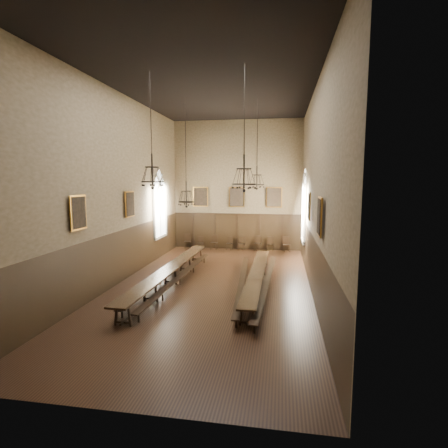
% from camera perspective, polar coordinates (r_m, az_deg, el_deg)
% --- Properties ---
extents(floor, '(9.00, 18.00, 0.02)m').
position_cam_1_polar(floor, '(16.49, -1.97, -10.14)').
color(floor, black).
rests_on(floor, ground).
extents(ceiling, '(9.00, 18.00, 0.02)m').
position_cam_1_polar(ceiling, '(16.25, -2.12, 21.83)').
color(ceiling, black).
rests_on(ceiling, ground).
extents(wall_back, '(9.00, 0.02, 9.00)m').
position_cam_1_polar(wall_back, '(24.63, 2.13, 6.29)').
color(wall_back, '#7E684D').
rests_on(wall_back, ground).
extents(wall_front, '(9.00, 0.02, 9.00)m').
position_cam_1_polar(wall_front, '(7.14, -16.51, 3.56)').
color(wall_front, '#7E684D').
rests_on(wall_front, ground).
extents(wall_left, '(0.02, 18.00, 9.00)m').
position_cam_1_polar(wall_left, '(17.21, -17.00, 5.55)').
color(wall_left, '#7E684D').
rests_on(wall_left, ground).
extents(wall_right, '(0.02, 18.00, 9.00)m').
position_cam_1_polar(wall_right, '(15.49, 14.62, 5.47)').
color(wall_right, '#7E684D').
rests_on(wall_right, ground).
extents(wainscot_panelling, '(9.00, 18.00, 2.50)m').
position_cam_1_polar(wainscot_panelling, '(16.16, -1.99, -5.87)').
color(wainscot_panelling, black).
rests_on(wainscot_panelling, floor).
extents(table_left, '(1.00, 10.74, 0.84)m').
position_cam_1_polar(table_left, '(16.83, -8.70, -8.33)').
color(table_left, black).
rests_on(table_left, floor).
extents(table_right, '(0.71, 9.51, 0.74)m').
position_cam_1_polar(table_right, '(16.24, 5.40, -9.04)').
color(table_right, black).
rests_on(table_right, floor).
extents(bench_left_outer, '(0.44, 9.12, 0.41)m').
position_cam_1_polar(bench_left_outer, '(17.06, -10.41, -8.70)').
color(bench_left_outer, black).
rests_on(bench_left_outer, floor).
extents(bench_left_inner, '(0.65, 9.67, 0.43)m').
position_cam_1_polar(bench_left_inner, '(16.74, -7.19, -8.90)').
color(bench_left_inner, black).
rests_on(bench_left_inner, floor).
extents(bench_right_inner, '(0.87, 9.38, 0.42)m').
position_cam_1_polar(bench_right_inner, '(16.14, 3.01, -9.50)').
color(bench_right_inner, black).
rests_on(bench_right_inner, floor).
extents(bench_right_outer, '(0.71, 9.92, 0.45)m').
position_cam_1_polar(bench_right_outer, '(15.98, 6.98, -9.65)').
color(bench_right_outer, black).
rests_on(bench_right_outer, floor).
extents(chair_0, '(0.54, 0.54, 1.02)m').
position_cam_1_polar(chair_0, '(25.34, -5.94, -3.25)').
color(chair_0, black).
rests_on(chair_0, floor).
extents(chair_1, '(0.44, 0.44, 0.87)m').
position_cam_1_polar(chair_1, '(25.03, -3.84, -3.47)').
color(chair_1, black).
rests_on(chair_1, floor).
extents(chair_2, '(0.46, 0.46, 1.00)m').
position_cam_1_polar(chair_2, '(24.82, -1.63, -3.46)').
color(chair_2, black).
rests_on(chair_2, floor).
extents(chair_3, '(0.46, 0.46, 0.88)m').
position_cam_1_polar(chair_3, '(24.74, 0.89, -3.57)').
color(chair_3, black).
rests_on(chair_3, floor).
extents(chair_4, '(0.49, 0.49, 0.94)m').
position_cam_1_polar(chair_4, '(24.50, 2.87, -3.64)').
color(chair_4, black).
rests_on(chair_4, floor).
extents(chair_5, '(0.53, 0.53, 1.02)m').
position_cam_1_polar(chair_5, '(24.44, 5.52, -3.64)').
color(chair_5, black).
rests_on(chair_5, floor).
extents(chair_6, '(0.45, 0.45, 0.99)m').
position_cam_1_polar(chair_6, '(24.38, 7.56, -3.72)').
color(chair_6, black).
rests_on(chair_6, floor).
extents(chair_7, '(0.55, 0.55, 1.02)m').
position_cam_1_polar(chair_7, '(24.36, 10.16, -3.76)').
color(chair_7, black).
rests_on(chair_7, floor).
extents(chandelier_back_left, '(0.87, 0.87, 5.39)m').
position_cam_1_polar(chandelier_back_left, '(18.20, -6.18, 4.70)').
color(chandelier_back_left, black).
rests_on(chandelier_back_left, ceiling).
extents(chandelier_back_right, '(0.78, 0.78, 4.48)m').
position_cam_1_polar(chandelier_back_right, '(18.46, 5.38, 7.42)').
color(chandelier_back_right, black).
rests_on(chandelier_back_right, ceiling).
extents(chandelier_front_left, '(0.88, 0.88, 4.32)m').
position_cam_1_polar(chandelier_front_left, '(14.02, -11.63, 7.91)').
color(chandelier_front_left, black).
rests_on(chandelier_front_left, ceiling).
extents(chandelier_front_right, '(0.88, 0.88, 4.40)m').
position_cam_1_polar(chandelier_front_right, '(12.97, 3.27, 7.75)').
color(chandelier_front_right, black).
rests_on(chandelier_front_right, ceiling).
extents(portrait_back_0, '(1.10, 0.12, 1.40)m').
position_cam_1_polar(portrait_back_0, '(25.00, -3.86, 4.46)').
color(portrait_back_0, '#AF782A').
rests_on(portrait_back_0, wall_back).
extents(portrait_back_1, '(1.10, 0.12, 1.40)m').
position_cam_1_polar(portrait_back_1, '(24.53, 2.08, 4.42)').
color(portrait_back_1, '#AF782A').
rests_on(portrait_back_1, wall_back).
extents(portrait_back_2, '(1.10, 0.12, 1.40)m').
position_cam_1_polar(portrait_back_2, '(24.34, 8.18, 4.32)').
color(portrait_back_2, '#AF782A').
rests_on(portrait_back_2, wall_back).
extents(portrait_left_0, '(0.12, 1.00, 1.30)m').
position_cam_1_polar(portrait_left_0, '(18.09, -15.14, 3.15)').
color(portrait_left_0, '#AF782A').
rests_on(portrait_left_0, wall_left).
extents(portrait_left_1, '(0.12, 1.00, 1.30)m').
position_cam_1_polar(portrait_left_1, '(14.13, -22.69, 1.74)').
color(portrait_left_1, '#AF782A').
rests_on(portrait_left_1, wall_left).
extents(portrait_right_0, '(0.12, 1.00, 1.30)m').
position_cam_1_polar(portrait_right_0, '(16.52, 13.77, 2.82)').
color(portrait_right_0, '#AF782A').
rests_on(portrait_right_0, wall_right).
extents(portrait_right_1, '(0.12, 1.00, 1.30)m').
position_cam_1_polar(portrait_right_1, '(12.05, 15.37, 1.18)').
color(portrait_right_1, '#AF782A').
rests_on(portrait_right_1, wall_right).
extents(window_right, '(0.20, 2.20, 4.60)m').
position_cam_1_polar(window_right, '(21.02, 12.96, 2.94)').
color(window_right, white).
rests_on(window_right, wall_right).
extents(window_left, '(0.20, 2.20, 4.60)m').
position_cam_1_polar(window_left, '(22.29, -10.44, 3.24)').
color(window_left, white).
rests_on(window_left, wall_left).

